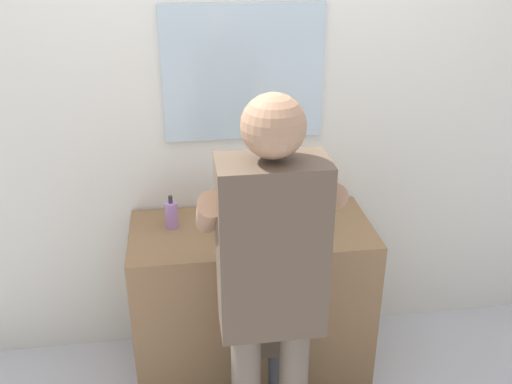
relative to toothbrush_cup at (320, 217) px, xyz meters
The scene contains 8 objects.
back_wall 0.68m from the toothbrush_cup, 133.10° to the left, with size 4.40×0.10×2.70m.
vanity_cabinet 0.57m from the toothbrush_cup, behind, with size 1.17×0.54×0.82m, color olive.
sink_basin 0.33m from the toothbrush_cup, behind, with size 0.34×0.34×0.11m.
faucet 0.39m from the toothbrush_cup, 146.62° to the left, with size 0.18×0.14×0.18m.
toothbrush_cup is the anchor object (origin of this frame).
soap_bottle 0.71m from the toothbrush_cup, behind, with size 0.06×0.06×0.16m.
child_toddler 0.58m from the toothbrush_cup, 131.16° to the right, with size 0.29×0.29×0.94m.
adult_parent 0.71m from the toothbrush_cup, 118.97° to the right, with size 0.52×0.55×1.67m.
Camera 1 is at (-0.32, -2.11, 2.17)m, focal length 40.62 mm.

